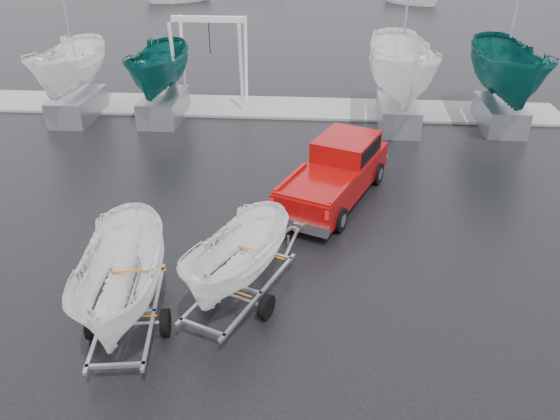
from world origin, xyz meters
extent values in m
plane|color=black|center=(0.00, 0.00, 0.00)|extent=(120.00, 120.00, 0.00)
cube|color=#979792|center=(0.00, 13.00, 0.05)|extent=(30.00, 3.00, 0.12)
cube|color=#8B0807|center=(4.60, 4.11, 0.74)|extent=(3.74, 5.65, 0.88)
cube|color=#8B0807|center=(4.97, 5.00, 1.43)|extent=(2.39, 2.61, 0.78)
cube|color=black|center=(4.97, 5.00, 1.48)|extent=(2.32, 2.41, 0.51)
cube|color=silver|center=(3.56, 1.59, 0.46)|extent=(1.79, 0.86, 0.32)
cylinder|color=black|center=(4.45, 6.06, 0.37)|extent=(0.54, 0.79, 0.74)
cylinder|color=black|center=(6.08, 5.39, 0.37)|extent=(0.54, 0.79, 0.74)
cylinder|color=black|center=(3.12, 2.82, 0.37)|extent=(0.54, 0.79, 0.74)
cylinder|color=black|center=(4.74, 2.15, 0.37)|extent=(0.54, 0.79, 0.74)
cube|color=#93969B|center=(1.84, -1.16, 0.45)|extent=(1.44, 3.36, 0.08)
cube|color=#93969B|center=(2.86, -1.58, 0.45)|extent=(1.44, 3.36, 0.08)
cylinder|color=#93969B|center=(2.27, -1.56, 0.30)|extent=(1.51, 0.68, 0.08)
cylinder|color=black|center=(1.53, -1.25, 0.30)|extent=(0.39, 0.62, 0.60)
cylinder|color=black|center=(3.01, -1.86, 0.30)|extent=(0.39, 0.62, 0.60)
imported|color=white|center=(2.35, -1.37, 2.46)|extent=(1.95, 1.97, 3.94)
cube|color=#E15D07|center=(2.65, -0.63, 1.00)|extent=(1.45, 0.63, 0.03)
cube|color=#E15D07|center=(2.04, -2.11, 1.00)|extent=(1.45, 0.63, 0.03)
cube|color=#93969B|center=(-0.53, -2.56, 0.45)|extent=(0.60, 3.57, 0.08)
cube|color=#93969B|center=(0.56, -2.40, 0.45)|extent=(0.60, 3.57, 0.08)
cylinder|color=#93969B|center=(0.04, -2.68, 0.30)|extent=(1.59, 0.31, 0.08)
cylinder|color=black|center=(-0.75, -2.80, 0.30)|extent=(0.27, 0.62, 0.60)
cylinder|color=black|center=(0.84, -2.56, 0.30)|extent=(0.27, 0.62, 0.60)
imported|color=white|center=(0.01, -2.48, 2.78)|extent=(1.96, 2.00, 4.58)
cube|color=#E15D07|center=(-0.10, -1.69, 1.00)|extent=(1.54, 0.27, 0.03)
cube|color=#E15D07|center=(0.13, -3.27, 1.00)|extent=(1.54, 0.27, 0.03)
cylinder|color=silver|center=(-2.49, 12.20, 2.00)|extent=(0.16, 0.58, 3.99)
cylinder|color=silver|center=(-2.49, 13.80, 2.00)|extent=(0.16, 0.58, 3.99)
cylinder|color=silver|center=(0.51, 12.20, 2.00)|extent=(0.16, 0.58, 3.99)
cylinder|color=silver|center=(0.51, 13.80, 2.00)|extent=(0.16, 0.58, 3.99)
cube|color=silver|center=(-0.99, 13.00, 4.00)|extent=(3.30, 0.25, 0.25)
cube|color=#93969B|center=(-6.70, 11.00, 0.55)|extent=(1.60, 3.20, 1.10)
imported|color=white|center=(-6.70, 11.00, 4.06)|extent=(2.23, 2.29, 5.92)
cube|color=#93969B|center=(-2.85, 11.20, 0.55)|extent=(1.60, 3.20, 1.10)
imported|color=#0C544D|center=(-2.85, 11.20, 3.92)|extent=(2.12, 2.18, 5.63)
cube|color=#93969B|center=(7.37, 11.00, 0.55)|extent=(1.60, 3.20, 1.10)
imported|color=white|center=(7.37, 11.00, 4.62)|extent=(2.65, 2.72, 7.04)
cube|color=#93969B|center=(11.70, 11.30, 0.55)|extent=(1.60, 3.20, 1.10)
imported|color=#0C544D|center=(11.70, 11.30, 4.42)|extent=(2.50, 2.56, 6.64)
imported|color=white|center=(-10.33, 44.56, 0.00)|extent=(3.61, 3.58, 6.97)
imported|color=white|center=(12.38, 45.08, 0.00)|extent=(3.36, 3.35, 6.28)
camera|label=1|loc=(4.09, -11.65, 8.36)|focal=35.00mm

